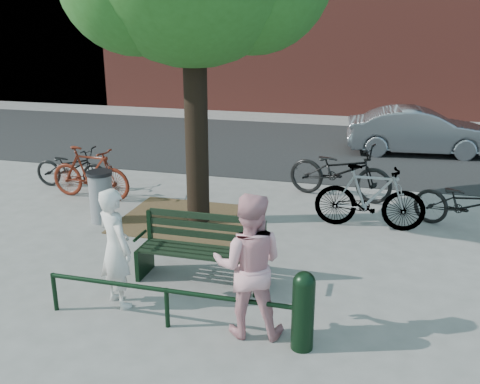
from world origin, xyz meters
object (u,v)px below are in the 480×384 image
(parked_car, at_px, (419,131))
(person_right, at_px, (249,265))
(bollard, at_px, (303,308))
(bicycle_c, at_px, (340,171))
(litter_bin, at_px, (101,196))
(park_bench, at_px, (202,247))
(person_left, at_px, (115,248))

(parked_car, bearing_deg, person_right, 160.93)
(bollard, distance_m, bicycle_c, 5.40)
(litter_bin, bearing_deg, park_bench, -33.92)
(person_left, relative_size, person_right, 0.91)
(park_bench, xyz_separation_m, person_left, (-0.81, -0.93, 0.30))
(bollard, bearing_deg, bicycle_c, 90.84)
(person_left, bearing_deg, person_right, -153.28)
(park_bench, distance_m, bollard, 2.05)
(bicycle_c, bearing_deg, person_left, 169.09)
(park_bench, bearing_deg, parked_car, 68.96)
(park_bench, bearing_deg, litter_bin, 146.08)
(park_bench, height_order, parked_car, parked_car)
(litter_bin, bearing_deg, bicycle_c, 31.65)
(person_left, relative_size, litter_bin, 1.66)
(park_bench, xyz_separation_m, bicycle_c, (1.52, 4.11, 0.08))
(bollard, relative_size, parked_car, 0.25)
(park_bench, xyz_separation_m, litter_bin, (-2.46, 1.66, -0.01))
(parked_car, bearing_deg, park_bench, 153.38)
(person_left, bearing_deg, park_bench, -97.83)
(bicycle_c, bearing_deg, litter_bin, 135.54)
(park_bench, bearing_deg, bicycle_c, 69.72)
(person_right, distance_m, bicycle_c, 5.28)
(parked_car, bearing_deg, bicycle_c, 152.66)
(park_bench, bearing_deg, person_right, -49.92)
(park_bench, relative_size, parked_car, 0.46)
(bollard, height_order, litter_bin, litter_bin)
(bicycle_c, relative_size, parked_car, 0.57)
(park_bench, xyz_separation_m, bollard, (1.60, -1.29, 0.02))
(litter_bin, xyz_separation_m, bicycle_c, (3.98, 2.46, 0.09))
(park_bench, relative_size, person_left, 1.12)
(bicycle_c, bearing_deg, person_right, -172.32)
(person_right, height_order, bicycle_c, person_right)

